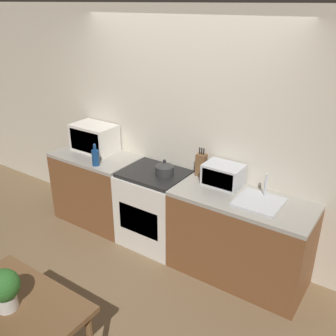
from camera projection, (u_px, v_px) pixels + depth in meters
name	position (u px, v px, depth m)	size (l,w,h in m)	color
ground_plane	(134.00, 273.00, 3.94)	(16.00, 16.00, 0.00)	brown
wall_back	(183.00, 132.00, 4.11)	(10.00, 0.06, 2.60)	beige
counter_left_run	(98.00, 188.00, 4.74)	(1.06, 0.62, 0.90)	brown
counter_right_run	(239.00, 238.00, 3.74)	(1.37, 0.62, 0.90)	brown
stove_range	(155.00, 208.00, 4.28)	(0.73, 0.62, 0.90)	silver
kettle	(165.00, 168.00, 4.01)	(0.20, 0.20, 0.18)	#2D2D2D
microwave	(94.00, 138.00, 4.62)	(0.54, 0.35, 0.33)	silver
bottle	(95.00, 157.00, 4.23)	(0.08, 0.08, 0.26)	navy
knife_block	(201.00, 165.00, 3.97)	(0.10, 0.09, 0.32)	brown
toaster_oven	(223.00, 175.00, 3.77)	(0.38, 0.27, 0.22)	silver
sink_basin	(259.00, 201.00, 3.47)	(0.41, 0.40, 0.24)	silver
dining_table	(20.00, 315.00, 2.56)	(0.98, 0.56, 0.77)	brown
potted_plant	(4.00, 288.00, 2.39)	(0.21, 0.21, 0.30)	beige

